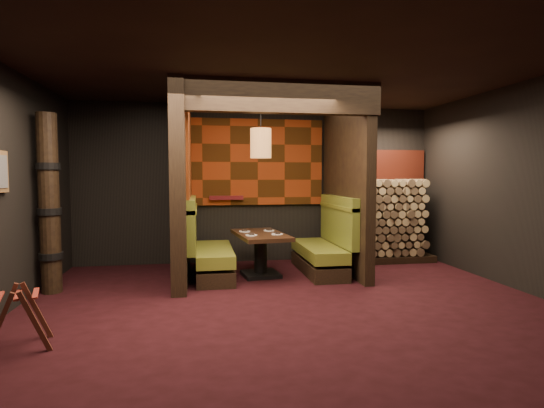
{
  "coord_description": "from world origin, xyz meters",
  "views": [
    {
      "loc": [
        -1.07,
        -4.95,
        1.58
      ],
      "look_at": [
        0.0,
        1.3,
        1.15
      ],
      "focal_mm": 28.0,
      "sensor_mm": 36.0,
      "label": 1
    }
  ],
  "objects_px": {
    "booth_bench_right": "(325,248)",
    "firewood_stack": "(385,220)",
    "luggage_rack": "(19,316)",
    "totem_column": "(49,205)",
    "dining_table": "(261,248)",
    "pendant_lamp": "(261,143)",
    "booth_bench_left": "(207,251)"
  },
  "relations": [
    {
      "from": "booth_bench_right",
      "to": "firewood_stack",
      "type": "distance_m",
      "value": 1.56
    },
    {
      "from": "luggage_rack",
      "to": "totem_column",
      "type": "relative_size",
      "value": 0.27
    },
    {
      "from": "booth_bench_right",
      "to": "dining_table",
      "type": "relative_size",
      "value": 1.18
    },
    {
      "from": "booth_bench_right",
      "to": "luggage_rack",
      "type": "bearing_deg",
      "value": -145.65
    },
    {
      "from": "booth_bench_right",
      "to": "pendant_lamp",
      "type": "xyz_separation_m",
      "value": [
        -1.07,
        -0.15,
        1.67
      ]
    },
    {
      "from": "totem_column",
      "to": "booth_bench_right",
      "type": "bearing_deg",
      "value": 7.86
    },
    {
      "from": "pendant_lamp",
      "to": "totem_column",
      "type": "height_order",
      "value": "pendant_lamp"
    },
    {
      "from": "pendant_lamp",
      "to": "firewood_stack",
      "type": "xyz_separation_m",
      "value": [
        2.42,
        0.85,
        -1.32
      ]
    },
    {
      "from": "booth_bench_right",
      "to": "pendant_lamp",
      "type": "distance_m",
      "value": 1.99
    },
    {
      "from": "pendant_lamp",
      "to": "dining_table",
      "type": "bearing_deg",
      "value": 90.0
    },
    {
      "from": "firewood_stack",
      "to": "totem_column",
      "type": "bearing_deg",
      "value": -166.81
    },
    {
      "from": "booth_bench_left",
      "to": "luggage_rack",
      "type": "relative_size",
      "value": 2.46
    },
    {
      "from": "booth_bench_right",
      "to": "totem_column",
      "type": "xyz_separation_m",
      "value": [
        -3.98,
        -0.55,
        0.79
      ]
    },
    {
      "from": "booth_bench_left",
      "to": "pendant_lamp",
      "type": "height_order",
      "value": "pendant_lamp"
    },
    {
      "from": "pendant_lamp",
      "to": "totem_column",
      "type": "xyz_separation_m",
      "value": [
        -2.91,
        -0.4,
        -0.88
      ]
    },
    {
      "from": "booth_bench_left",
      "to": "dining_table",
      "type": "relative_size",
      "value": 1.18
    },
    {
      "from": "booth_bench_left",
      "to": "booth_bench_right",
      "type": "height_order",
      "value": "same"
    },
    {
      "from": "luggage_rack",
      "to": "totem_column",
      "type": "height_order",
      "value": "totem_column"
    },
    {
      "from": "booth_bench_left",
      "to": "dining_table",
      "type": "height_order",
      "value": "booth_bench_left"
    },
    {
      "from": "booth_bench_right",
      "to": "luggage_rack",
      "type": "xyz_separation_m",
      "value": [
        -3.64,
        -2.49,
        -0.1
      ]
    },
    {
      "from": "firewood_stack",
      "to": "booth_bench_right",
      "type": "bearing_deg",
      "value": -152.65
    },
    {
      "from": "booth_bench_left",
      "to": "booth_bench_right",
      "type": "distance_m",
      "value": 1.89
    },
    {
      "from": "luggage_rack",
      "to": "pendant_lamp",
      "type": "bearing_deg",
      "value": 42.3
    },
    {
      "from": "pendant_lamp",
      "to": "totem_column",
      "type": "relative_size",
      "value": 0.42
    },
    {
      "from": "dining_table",
      "to": "totem_column",
      "type": "distance_m",
      "value": 3.04
    },
    {
      "from": "booth_bench_left",
      "to": "luggage_rack",
      "type": "height_order",
      "value": "booth_bench_left"
    },
    {
      "from": "pendant_lamp",
      "to": "luggage_rack",
      "type": "distance_m",
      "value": 3.9
    },
    {
      "from": "booth_bench_left",
      "to": "totem_column",
      "type": "bearing_deg",
      "value": -165.25
    },
    {
      "from": "booth_bench_left",
      "to": "booth_bench_right",
      "type": "bearing_deg",
      "value": 0.0
    },
    {
      "from": "booth_bench_left",
      "to": "pendant_lamp",
      "type": "bearing_deg",
      "value": -10.38
    },
    {
      "from": "booth_bench_right",
      "to": "firewood_stack",
      "type": "xyz_separation_m",
      "value": [
        1.35,
        0.7,
        0.35
      ]
    },
    {
      "from": "booth_bench_right",
      "to": "totem_column",
      "type": "relative_size",
      "value": 0.67
    }
  ]
}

